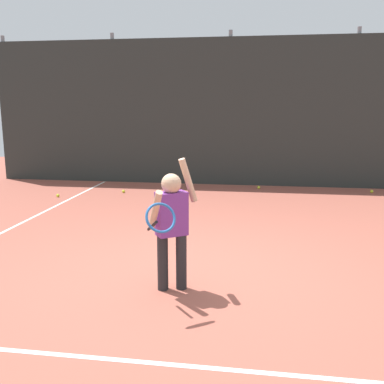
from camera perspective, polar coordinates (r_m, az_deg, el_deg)
ground_plane at (r=5.10m, az=0.28°, el=-10.15°), size 20.00×20.00×0.00m
court_line_baseline at (r=3.45m, az=-4.58°, el=-21.40°), size 9.00×0.05×0.00m
court_line_sideline at (r=7.06m, az=-23.77°, el=-4.99°), size 0.05×9.00×0.00m
back_fence_windscreen at (r=10.30m, az=4.87°, el=10.26°), size 11.41×0.08×3.37m
fence_post_0 at (r=12.08m, az=-22.86°, el=9.93°), size 0.09×0.09×3.52m
fence_post_1 at (r=10.91m, az=-10.08°, el=10.58°), size 0.09×0.09×3.52m
fence_post_2 at (r=10.36m, az=4.90°, el=10.68°), size 0.09×0.09×3.52m
fence_post_3 at (r=10.55m, az=20.37°, el=10.04°), size 0.09×0.09×3.52m
tennis_player at (r=4.36m, az=-2.73°, el=-3.85°), size 0.49×0.84×1.35m
tennis_ball_1 at (r=9.99m, az=8.71°, el=0.60°), size 0.07×0.07×0.07m
tennis_ball_2 at (r=10.18m, az=22.42°, el=0.08°), size 0.07×0.07×0.07m
tennis_ball_3 at (r=9.40m, az=-17.11°, el=-0.44°), size 0.07×0.07×0.07m
tennis_ball_6 at (r=9.54m, az=-8.92°, el=0.09°), size 0.07×0.07×0.07m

